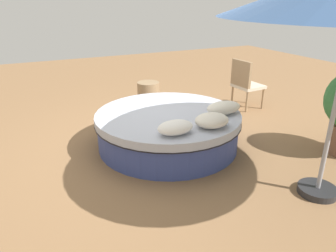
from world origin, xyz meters
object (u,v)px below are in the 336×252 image
object	(u,v)px
throw_pillow_0	(175,127)
throw_pillow_2	(224,108)
throw_pillow_1	(212,120)
patio_chair	(245,81)
side_table	(148,93)
round_bed	(168,129)

from	to	relation	value
throw_pillow_0	throw_pillow_2	distance (m)	1.02
throw_pillow_1	patio_chair	bearing A→B (deg)	-138.37
throw_pillow_0	side_table	size ratio (longest dim) A/B	1.01
throw_pillow_1	patio_chair	xyz separation A→B (m)	(-1.84, -1.64, -0.05)
side_table	throw_pillow_1	bearing A→B (deg)	85.42
throw_pillow_0	side_table	world-z (taller)	throw_pillow_0
throw_pillow_0	side_table	xyz separation A→B (m)	(-0.76, -2.76, -0.38)
throw_pillow_0	throw_pillow_2	bearing A→B (deg)	-160.18
throw_pillow_1	side_table	world-z (taller)	throw_pillow_1
patio_chair	side_table	world-z (taller)	patio_chair
throw_pillow_0	patio_chair	world-z (taller)	patio_chair
side_table	patio_chair	bearing A→B (deg)	145.40
side_table	round_bed	bearing A→B (deg)	75.92
side_table	throw_pillow_2	bearing A→B (deg)	94.92
round_bed	throw_pillow_0	world-z (taller)	throw_pillow_0
throw_pillow_2	patio_chair	bearing A→B (deg)	-137.58
throw_pillow_2	side_table	bearing A→B (deg)	-85.08
round_bed	side_table	xyz separation A→B (m)	(-0.51, -2.03, -0.04)
throw_pillow_0	throw_pillow_1	world-z (taller)	throw_pillow_1
throw_pillow_2	side_table	size ratio (longest dim) A/B	1.17
throw_pillow_0	throw_pillow_2	xyz separation A→B (m)	(-0.96, -0.35, 0.01)
patio_chair	throw_pillow_2	bearing A→B (deg)	-50.80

